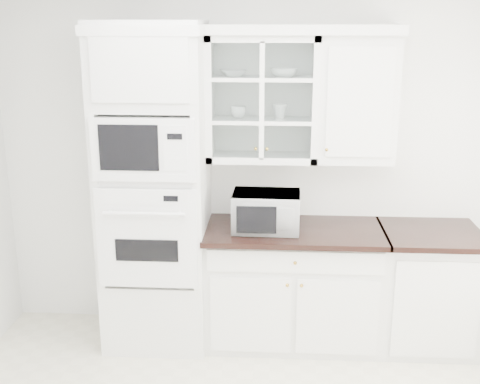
{
  "coord_description": "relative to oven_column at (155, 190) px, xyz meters",
  "views": [
    {
      "loc": [
        0.13,
        -2.78,
        2.39
      ],
      "look_at": [
        -0.1,
        1.05,
        1.3
      ],
      "focal_mm": 45.0,
      "sensor_mm": 36.0,
      "label": 1
    }
  ],
  "objects": [
    {
      "name": "room_shell",
      "position": [
        0.75,
        -0.99,
        0.58
      ],
      "size": [
        4.0,
        3.5,
        2.7
      ],
      "color": "white",
      "rests_on": "ground"
    },
    {
      "name": "oven_column",
      "position": [
        0.0,
        0.0,
        0.0
      ],
      "size": [
        0.76,
        0.68,
        2.4
      ],
      "color": "white",
      "rests_on": "ground"
    },
    {
      "name": "base_cabinet_run",
      "position": [
        1.03,
        0.03,
        -0.74
      ],
      "size": [
        1.32,
        0.67,
        0.92
      ],
      "color": "white",
      "rests_on": "ground"
    },
    {
      "name": "extra_base_cabinet",
      "position": [
        2.03,
        0.03,
        -0.74
      ],
      "size": [
        0.72,
        0.67,
        0.92
      ],
      "color": "white",
      "rests_on": "ground"
    },
    {
      "name": "upper_cabinet_glass",
      "position": [
        0.78,
        0.17,
        0.65
      ],
      "size": [
        0.8,
        0.33,
        0.9
      ],
      "color": "white",
      "rests_on": "room_shell"
    },
    {
      "name": "upper_cabinet_solid",
      "position": [
        1.46,
        0.17,
        0.65
      ],
      "size": [
        0.55,
        0.33,
        0.9
      ],
      "primitive_type": "cube",
      "color": "white",
      "rests_on": "room_shell"
    },
    {
      "name": "crown_molding",
      "position": [
        0.68,
        0.14,
        1.14
      ],
      "size": [
        2.14,
        0.38,
        0.07
      ],
      "primitive_type": "cube",
      "color": "white",
      "rests_on": "room_shell"
    },
    {
      "name": "countertop_microwave",
      "position": [
        0.82,
        -0.02,
        -0.14
      ],
      "size": [
        0.5,
        0.42,
        0.28
      ],
      "primitive_type": "imported",
      "rotation": [
        0.0,
        0.0,
        3.11
      ],
      "color": "white",
      "rests_on": "base_cabinet_run"
    },
    {
      "name": "bowl_a",
      "position": [
        0.57,
        0.17,
        0.83
      ],
      "size": [
        0.23,
        0.23,
        0.05
      ],
      "primitive_type": "imported",
      "rotation": [
        0.0,
        0.0,
        0.3
      ],
      "color": "white",
      "rests_on": "upper_cabinet_glass"
    },
    {
      "name": "bowl_b",
      "position": [
        0.93,
        0.15,
        0.84
      ],
      "size": [
        0.2,
        0.2,
        0.06
      ],
      "primitive_type": "imported",
      "rotation": [
        0.0,
        0.0,
        0.03
      ],
      "color": "white",
      "rests_on": "upper_cabinet_glass"
    },
    {
      "name": "cup_a",
      "position": [
        0.61,
        0.16,
        0.55
      ],
      "size": [
        0.13,
        0.13,
        0.09
      ],
      "primitive_type": "imported",
      "rotation": [
        0.0,
        0.0,
        0.19
      ],
      "color": "white",
      "rests_on": "upper_cabinet_glass"
    },
    {
      "name": "cup_b",
      "position": [
        0.91,
        0.16,
        0.56
      ],
      "size": [
        0.12,
        0.12,
        0.1
      ],
      "primitive_type": "imported",
      "rotation": [
        0.0,
        0.0,
        0.11
      ],
      "color": "white",
      "rests_on": "upper_cabinet_glass"
    }
  ]
}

